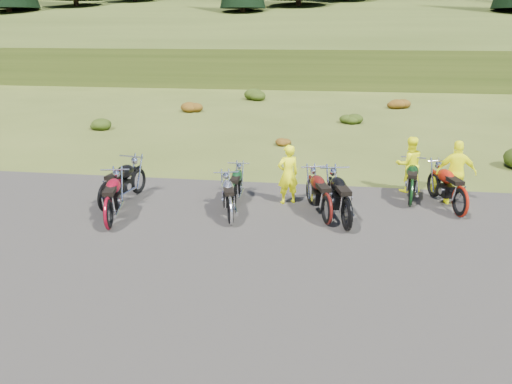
% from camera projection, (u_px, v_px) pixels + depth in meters
% --- Properties ---
extents(ground, '(300.00, 300.00, 0.00)m').
position_uv_depth(ground, '(259.00, 236.00, 11.39)').
color(ground, '#3F4B19').
rests_on(ground, ground).
extents(gravel_pad, '(20.00, 12.00, 0.04)m').
position_uv_depth(gravel_pad, '(244.00, 277.00, 9.51)').
color(gravel_pad, black).
rests_on(gravel_pad, ground).
extents(hill_slope, '(300.00, 45.97, 9.37)m').
position_uv_depth(hill_slope, '(319.00, 68.00, 58.34)').
color(hill_slope, '#303E14').
rests_on(hill_slope, ground).
extents(hill_plateau, '(300.00, 90.00, 9.17)m').
position_uv_depth(hill_plateau, '(326.00, 48.00, 114.67)').
color(hill_plateau, '#303E14').
rests_on(hill_plateau, ground).
extents(shrub_1, '(1.03, 1.03, 0.61)m').
position_uv_depth(shrub_1, '(99.00, 123.00, 23.17)').
color(shrub_1, '#1D320C').
rests_on(shrub_1, ground).
extents(shrub_2, '(1.30, 1.30, 0.77)m').
position_uv_depth(shrub_2, '(191.00, 105.00, 27.72)').
color(shrub_2, maroon).
rests_on(shrub_2, ground).
extents(shrub_3, '(1.56, 1.56, 0.92)m').
position_uv_depth(shrub_3, '(256.00, 93.00, 32.27)').
color(shrub_3, '#1D320C').
rests_on(shrub_3, ground).
extents(shrub_4, '(0.77, 0.77, 0.45)m').
position_uv_depth(shrub_4, '(281.00, 140.00, 20.01)').
color(shrub_4, maroon).
rests_on(shrub_4, ground).
extents(shrub_5, '(1.03, 1.03, 0.61)m').
position_uv_depth(shrub_5, '(350.00, 117.00, 24.56)').
color(shrub_5, '#1D320C').
rests_on(shrub_5, ground).
extents(shrub_6, '(1.30, 1.30, 0.77)m').
position_uv_depth(shrub_6, '(398.00, 102.00, 29.11)').
color(shrub_6, maroon).
rests_on(shrub_6, ground).
extents(motorcycle_0, '(1.11, 2.37, 1.20)m').
position_uv_depth(motorcycle_0, '(109.00, 213.00, 12.80)').
color(motorcycle_0, black).
rests_on(motorcycle_0, ground).
extents(motorcycle_1, '(1.22, 2.30, 1.15)m').
position_uv_depth(motorcycle_1, '(110.00, 230.00, 11.70)').
color(motorcycle_1, maroon).
rests_on(motorcycle_1, ground).
extents(motorcycle_2, '(0.71, 1.90, 0.98)m').
position_uv_depth(motorcycle_2, '(233.00, 210.00, 13.02)').
color(motorcycle_2, black).
rests_on(motorcycle_2, ground).
extents(motorcycle_3, '(1.18, 2.07, 1.03)m').
position_uv_depth(motorcycle_3, '(231.00, 226.00, 11.97)').
color(motorcycle_3, '#B3B2B7').
rests_on(motorcycle_3, ground).
extents(motorcycle_4, '(1.34, 2.29, 1.14)m').
position_uv_depth(motorcycle_4, '(326.00, 225.00, 12.01)').
color(motorcycle_4, '#4C100C').
rests_on(motorcycle_4, ground).
extents(motorcycle_5, '(1.30, 2.42, 1.21)m').
position_uv_depth(motorcycle_5, '(346.00, 231.00, 11.63)').
color(motorcycle_5, black).
rests_on(motorcycle_5, ground).
extents(motorcycle_6, '(1.27, 2.32, 1.16)m').
position_uv_depth(motorcycle_6, '(458.00, 217.00, 12.48)').
color(motorcycle_6, '#A11B0B').
rests_on(motorcycle_6, ground).
extents(motorcycle_7, '(0.97, 2.14, 1.08)m').
position_uv_depth(motorcycle_7, '(410.00, 207.00, 13.20)').
color(motorcycle_7, black).
rests_on(motorcycle_7, ground).
extents(person_middle, '(0.69, 0.60, 1.60)m').
position_uv_depth(person_middle, '(288.00, 175.00, 13.20)').
color(person_middle, '#FBFF0D').
rests_on(person_middle, ground).
extents(person_right_a, '(0.89, 0.76, 1.60)m').
position_uv_depth(person_right_a, '(409.00, 165.00, 14.17)').
color(person_right_a, '#FBFF0D').
rests_on(person_right_a, ground).
extents(person_right_b, '(1.03, 0.47, 1.72)m').
position_uv_depth(person_right_b, '(456.00, 174.00, 13.12)').
color(person_right_b, '#FBFF0D').
rests_on(person_right_b, ground).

